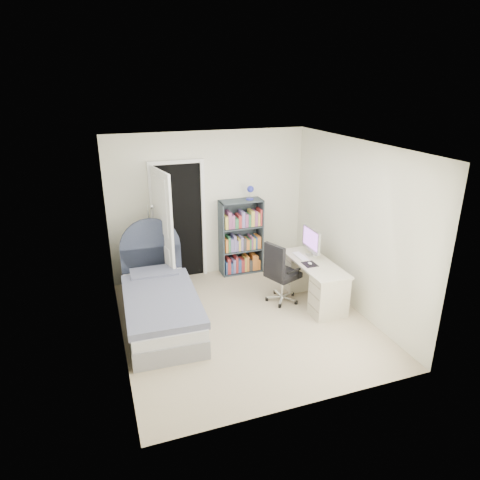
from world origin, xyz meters
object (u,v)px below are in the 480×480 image
object	(u,v)px
bookcase	(241,239)
desk	(313,279)
nightstand	(145,266)
office_chair	(279,270)
bed	(160,303)
floor_lamp	(153,254)

from	to	relation	value
bookcase	desk	size ratio (longest dim) A/B	1.18
nightstand	bookcase	bearing A→B (deg)	0.73
desk	bookcase	bearing A→B (deg)	116.82
nightstand	office_chair	world-z (taller)	office_chair
bed	bookcase	distance (m)	2.09
floor_lamp	desk	xyz separation A→B (m)	(2.27, -1.32, -0.23)
floor_lamp	bookcase	world-z (taller)	bookcase
bed	desk	distance (m)	2.36
desk	bed	bearing A→B (deg)	176.12
bookcase	nightstand	bearing A→B (deg)	-179.27
office_chair	desk	bearing A→B (deg)	-12.63
nightstand	floor_lamp	bearing A→B (deg)	-19.14
floor_lamp	bookcase	bearing A→B (deg)	2.48
office_chair	bookcase	bearing A→B (deg)	97.72
floor_lamp	bookcase	distance (m)	1.57
nightstand	floor_lamp	distance (m)	0.27
office_chair	floor_lamp	bearing A→B (deg)	145.46
nightstand	bed	bearing A→B (deg)	-87.87
bed	floor_lamp	bearing A→B (deg)	85.62
bookcase	desk	distance (m)	1.57
nightstand	floor_lamp	size ratio (longest dim) A/B	0.38
nightstand	office_chair	bearing A→B (deg)	-33.58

